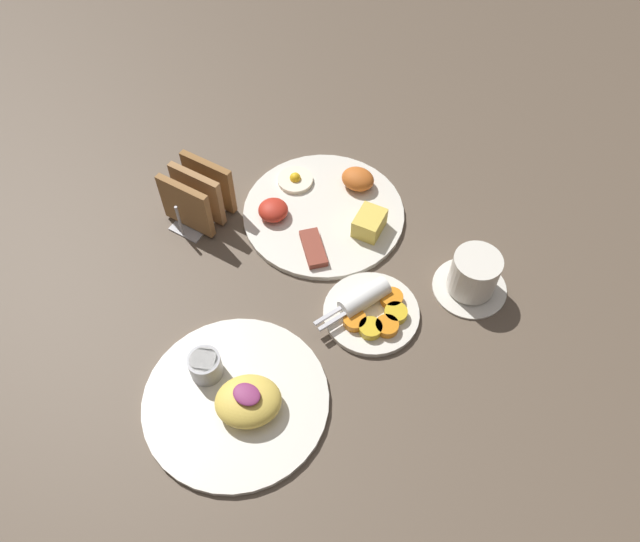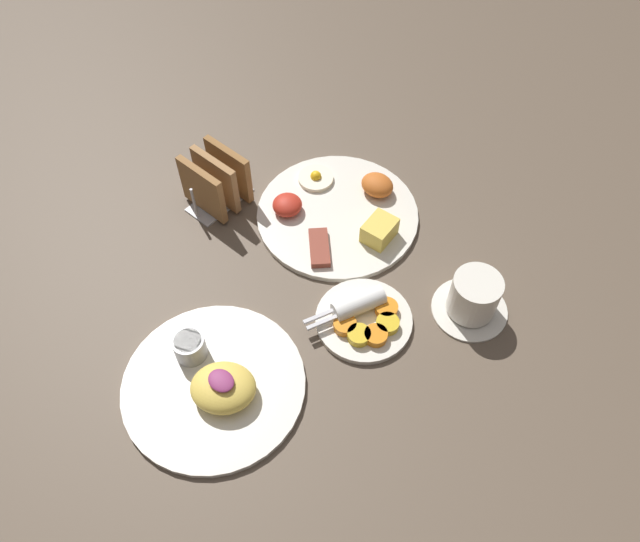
{
  "view_description": "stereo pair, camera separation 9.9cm",
  "coord_description": "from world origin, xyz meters",
  "px_view_note": "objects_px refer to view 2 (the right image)",
  "views": [
    {
      "loc": [
        0.34,
        -0.45,
        0.84
      ],
      "look_at": [
        0.05,
        0.04,
        0.03
      ],
      "focal_mm": 35.0,
      "sensor_mm": 36.0,
      "label": 1
    },
    {
      "loc": [
        0.42,
        -0.39,
        0.84
      ],
      "look_at": [
        0.05,
        0.04,
        0.03
      ],
      "focal_mm": 35.0,
      "sensor_mm": 36.0,
      "label": 2
    }
  ],
  "objects_px": {
    "plate_condiments": "(364,318)",
    "coffee_cup": "(473,298)",
    "toast_rack": "(216,182)",
    "plate_foreground": "(214,382)",
    "plate_breakfast": "(340,212)"
  },
  "relations": [
    {
      "from": "plate_breakfast",
      "to": "toast_rack",
      "type": "distance_m",
      "value": 0.22
    },
    {
      "from": "plate_condiments",
      "to": "toast_rack",
      "type": "bearing_deg",
      "value": 175.0
    },
    {
      "from": "plate_breakfast",
      "to": "plate_condiments",
      "type": "bearing_deg",
      "value": -40.54
    },
    {
      "from": "plate_foreground",
      "to": "coffee_cup",
      "type": "height_order",
      "value": "coffee_cup"
    },
    {
      "from": "plate_condiments",
      "to": "coffee_cup",
      "type": "xyz_separation_m",
      "value": [
        0.11,
        0.13,
        0.02
      ]
    },
    {
      "from": "plate_condiments",
      "to": "toast_rack",
      "type": "relative_size",
      "value": 1.34
    },
    {
      "from": "plate_condiments",
      "to": "coffee_cup",
      "type": "bearing_deg",
      "value": 48.16
    },
    {
      "from": "plate_breakfast",
      "to": "coffee_cup",
      "type": "xyz_separation_m",
      "value": [
        0.28,
        -0.02,
        0.03
      ]
    },
    {
      "from": "toast_rack",
      "to": "coffee_cup",
      "type": "height_order",
      "value": "toast_rack"
    },
    {
      "from": "plate_breakfast",
      "to": "coffee_cup",
      "type": "distance_m",
      "value": 0.28
    },
    {
      "from": "toast_rack",
      "to": "plate_condiments",
      "type": "bearing_deg",
      "value": -5.0
    },
    {
      "from": "plate_breakfast",
      "to": "plate_foreground",
      "type": "bearing_deg",
      "value": -79.11
    },
    {
      "from": "toast_rack",
      "to": "coffee_cup",
      "type": "bearing_deg",
      "value": 11.55
    },
    {
      "from": "plate_foreground",
      "to": "coffee_cup",
      "type": "relative_size",
      "value": 2.23
    },
    {
      "from": "plate_foreground",
      "to": "plate_condiments",
      "type": "bearing_deg",
      "value": 67.01
    }
  ]
}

